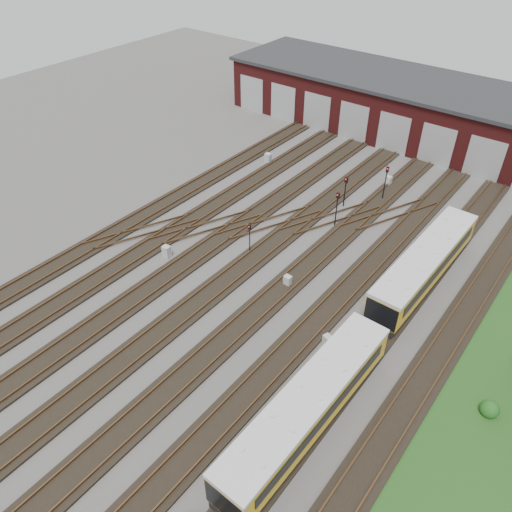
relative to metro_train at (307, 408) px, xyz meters
The scene contains 14 objects.
ground 10.26m from the metro_train, behind, with size 120.00×120.00×0.00m, color #494643.
track_network 10.50m from the metro_train, 168.90° to the left, with size 30.40×70.00×0.33m.
maintenance_shed 42.60m from the metro_train, 103.60° to the left, with size 51.00×12.50×6.35m.
metro_train is the anchor object (origin of this frame).
signal_mast_0 17.01m from the metro_train, 139.51° to the left, with size 0.23×0.21×2.71m.
signal_mast_1 20.89m from the metro_train, 116.36° to the left, with size 0.28×0.26×3.45m.
signal_mast_2 26.73m from the metro_train, 107.37° to the left, with size 0.31×0.30×3.55m.
signal_mast_3 24.42m from the metro_train, 115.10° to the left, with size 0.30×0.28×3.12m.
relay_cabinet_0 19.04m from the metro_train, 160.63° to the left, with size 0.62×0.52×1.04m, color #B6BABC.
relay_cabinet_1 32.77m from the metro_train, 130.73° to the left, with size 0.64×0.54×1.07m, color #B6BABC.
relay_cabinet_2 12.46m from the metro_train, 130.03° to the left, with size 0.55×0.46×0.92m, color #B6BABC.
relay_cabinet_3 29.80m from the metro_train, 107.23° to the left, with size 0.58×0.48×0.96m, color #B6BABC.
relay_cabinet_4 6.63m from the metro_train, 110.81° to the left, with size 0.56×0.46×0.93m, color #B6BABC.
bush_0 10.98m from the metro_train, 42.87° to the left, with size 1.12×1.12×1.12m, color #194E16.
Camera 1 is at (17.98, -16.26, 25.51)m, focal length 35.00 mm.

